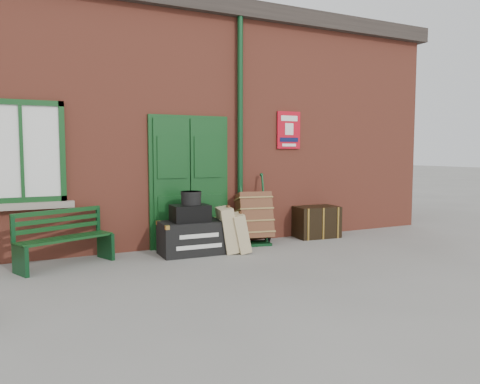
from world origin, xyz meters
TOP-DOWN VIEW (x-y plane):
  - ground at (0.00, 0.00)m, footprint 80.00×80.00m
  - station_building at (-0.00, 3.49)m, footprint 10.30×4.30m
  - bench at (-2.41, 1.00)m, footprint 1.41×0.90m
  - houdini_trunk at (-0.45, 0.90)m, footprint 1.09×0.62m
  - strongbox at (-0.50, 0.90)m, footprint 0.60×0.45m
  - hatbox at (-0.47, 0.93)m, footprint 0.33×0.33m
  - suitcase_back at (0.09, 0.78)m, footprint 0.41×0.57m
  - suitcase_front at (0.27, 0.68)m, footprint 0.40×0.52m
  - porter_trolley at (0.83, 1.23)m, footprint 0.70×0.74m
  - dark_trunk at (2.19, 1.24)m, footprint 0.87×0.61m

SIDE VIEW (x-z plane):
  - ground at x=0.00m, z-range 0.00..0.00m
  - houdini_trunk at x=-0.45m, z-range 0.00..0.53m
  - dark_trunk at x=2.19m, z-range 0.00..0.60m
  - suitcase_front at x=0.27m, z-range 0.00..0.65m
  - suitcase_back at x=0.09m, z-range 0.00..0.75m
  - bench at x=-2.41m, z-range 0.00..0.84m
  - porter_trolley at x=0.83m, z-range -0.14..1.09m
  - strongbox at x=-0.50m, z-range 0.53..0.80m
  - hatbox at x=-0.47m, z-range 0.80..1.01m
  - station_building at x=0.00m, z-range -0.02..4.34m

